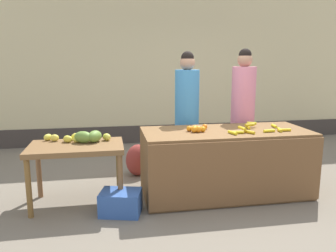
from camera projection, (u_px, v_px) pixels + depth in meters
name	position (u px, v px, depth m)	size (l,w,h in m)	color
ground_plane	(201.00, 195.00, 4.29)	(24.00, 24.00, 0.00)	#756B5B
market_wall_back	(163.00, 60.00, 6.85)	(9.62, 0.23, 3.44)	beige
fruit_stall_counter	(225.00, 163.00, 4.25)	(2.07, 0.89, 0.83)	brown
side_table_wooden	(76.00, 153.00, 3.91)	(1.07, 0.67, 0.72)	brown
banana_bunch_pile	(257.00, 129.00, 4.14)	(0.80, 0.50, 0.07)	gold
orange_pile	(197.00, 129.00, 4.10)	(0.29, 0.23, 0.08)	orange
mango_papaya_pile	(83.00, 137.00, 4.01)	(0.84, 0.38, 0.14)	#E1D646
vendor_woman_blue_shirt	(187.00, 116.00, 4.77)	(0.34, 0.34, 1.80)	#33333D
vendor_woman_pink_shirt	(243.00, 113.00, 4.89)	(0.34, 0.34, 1.84)	#33333D
produce_crate	(121.00, 203.00, 3.74)	(0.44, 0.32, 0.26)	#3359A5
produce_sack	(138.00, 160.00, 4.98)	(0.36, 0.30, 0.47)	maroon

